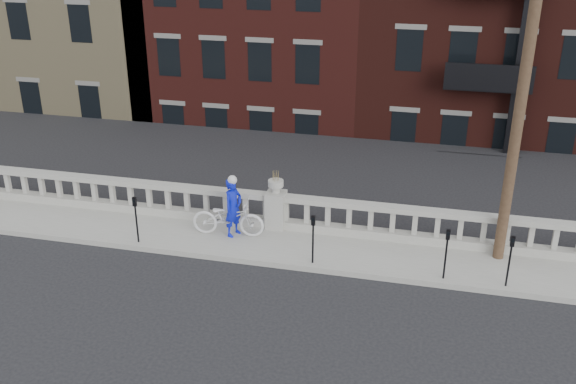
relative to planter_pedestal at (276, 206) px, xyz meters
The scene contains 12 objects.
ground 4.04m from the planter_pedestal, 90.00° to the right, with size 120.00×120.00×0.00m, color black.
sidewalk 1.21m from the planter_pedestal, 90.00° to the right, with size 32.00×2.20×0.15m, color #99988E.
balustrade 0.19m from the planter_pedestal, ahead, with size 28.00×0.34×1.03m.
planter_pedestal is the anchor object (origin of this frame).
lower_level 19.19m from the planter_pedestal, 88.31° to the left, with size 80.00×44.00×20.80m.
utility_pole 7.61m from the planter_pedestal, ahead, with size 1.60×0.28×10.00m.
parking_meter_a 3.94m from the planter_pedestal, 152.78° to the right, with size 0.10×0.09×1.36m.
parking_meter_b 2.32m from the planter_pedestal, 51.10° to the right, with size 0.10×0.09×1.36m.
parking_meter_c 5.13m from the planter_pedestal, 20.54° to the right, with size 0.10×0.09×1.36m.
parking_meter_d 6.56m from the planter_pedestal, 15.94° to the right, with size 0.10×0.09×1.36m.
bicycle 1.44m from the planter_pedestal, 146.46° to the right, with size 0.72×2.05×1.08m, color silver.
cyclist 1.29m from the planter_pedestal, 144.21° to the right, with size 0.62×0.41×1.70m, color #0D18C5.
Camera 1 is at (4.26, -12.26, 8.58)m, focal length 40.00 mm.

